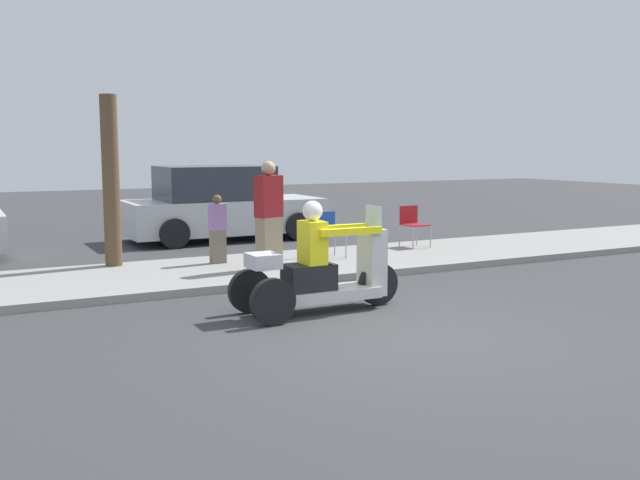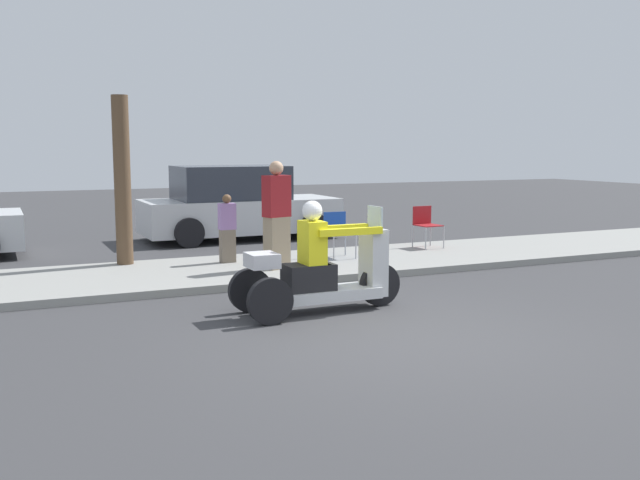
# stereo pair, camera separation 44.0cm
# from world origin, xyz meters

# --- Properties ---
(ground_plane) EXTENTS (60.00, 60.00, 0.00)m
(ground_plane) POSITION_xyz_m (0.00, 0.00, 0.00)
(ground_plane) COLOR #38383A
(sidewalk_strip) EXTENTS (28.00, 2.80, 0.12)m
(sidewalk_strip) POSITION_xyz_m (0.00, 4.60, 0.06)
(sidewalk_strip) COLOR gray
(sidewalk_strip) RESTS_ON ground
(motorcycle_trike) EXTENTS (2.28, 0.83, 1.45)m
(motorcycle_trike) POSITION_xyz_m (-0.25, 1.52, 0.51)
(motorcycle_trike) COLOR black
(motorcycle_trike) RESTS_ON ground
(spectator_mid_group) EXTENTS (0.48, 0.36, 1.78)m
(spectator_mid_group) POSITION_xyz_m (0.17, 4.19, 0.98)
(spectator_mid_group) COLOR gray
(spectator_mid_group) RESTS_ON sidewalk_strip
(spectator_with_child) EXTENTS (0.29, 0.18, 1.19)m
(spectator_with_child) POSITION_xyz_m (-0.38, 5.15, 0.69)
(spectator_with_child) COLOR #726656
(spectator_with_child) RESTS_ON sidewalk_strip
(folding_chair_curbside) EXTENTS (0.49, 0.49, 0.82)m
(folding_chair_curbside) POSITION_xyz_m (3.80, 5.31, 0.62)
(folding_chair_curbside) COLOR #A5A8AD
(folding_chair_curbside) RESTS_ON sidewalk_strip
(folding_chair_set_back) EXTENTS (0.47, 0.47, 0.82)m
(folding_chair_set_back) POSITION_xyz_m (1.63, 4.89, 0.62)
(folding_chair_set_back) COLOR #A5A8AD
(folding_chair_set_back) RESTS_ON sidewalk_strip
(parked_car_lot_far) EXTENTS (4.44, 2.08, 1.69)m
(parked_car_lot_far) POSITION_xyz_m (1.05, 8.98, 0.79)
(parked_car_lot_far) COLOR silver
(parked_car_lot_far) RESTS_ON ground
(tree_trunk) EXTENTS (0.28, 0.28, 2.87)m
(tree_trunk) POSITION_xyz_m (-2.04, 5.72, 1.55)
(tree_trunk) COLOR brown
(tree_trunk) RESTS_ON sidewalk_strip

